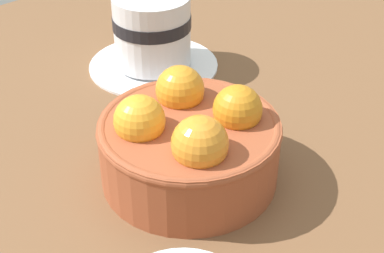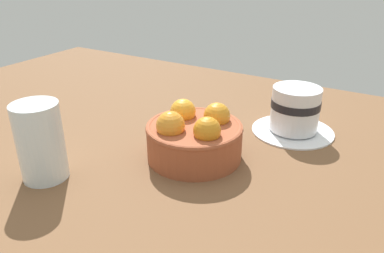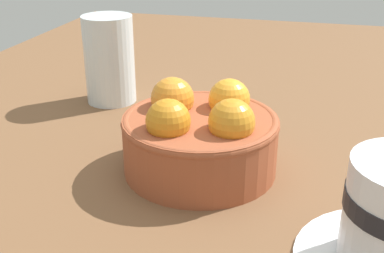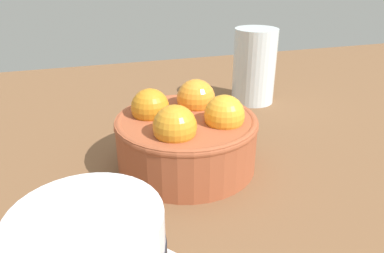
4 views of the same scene
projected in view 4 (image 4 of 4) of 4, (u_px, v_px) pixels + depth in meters
The scene contains 3 objects.
ground_plane at pixel (187, 180), 43.64cm from camera, with size 153.22×95.32×4.30cm, color brown.
terracotta_bowl at pixel (187, 134), 41.14cm from camera, with size 15.82×15.82×8.95cm.
water_glass at pixel (254, 66), 59.23cm from camera, with size 6.83×6.83×11.93cm, color silver.
Camera 4 is at (10.26, 35.57, 21.82)cm, focal length 34.41 mm.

